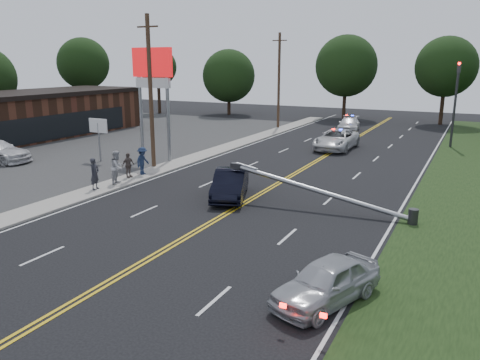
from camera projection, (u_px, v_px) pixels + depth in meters
The scene contains 23 objects.
ground at pixel (156, 255), 17.51m from camera, with size 120.00×120.00×0.00m, color black.
parking_lot at pixel (21, 159), 34.97m from camera, with size 25.00×60.00×0.01m, color #2D2D2D.
sidewalk at pixel (145, 174), 29.84m from camera, with size 1.80×70.00×0.12m, color gray.
centerline_yellow at pixel (265, 191), 26.14m from camera, with size 0.36×80.00×0.00m, color gold.
pylon_sign at pixel (153, 77), 32.76m from camera, with size 3.20×0.35×8.00m.
small_sign at pixel (98, 129), 33.48m from camera, with size 1.60×0.14×3.10m.
traffic_signal at pixel (456, 97), 38.71m from camera, with size 0.28×0.41×7.05m.
fallen_streetlight at pixel (328, 193), 22.34m from camera, with size 9.36×0.44×1.91m.
utility_pole_mid at pixel (151, 92), 30.69m from camera, with size 1.60×0.28×10.00m.
utility_pole_far at pixel (279, 81), 49.68m from camera, with size 1.60×0.28×10.00m.
tree_3 at pixel (83, 64), 59.24m from camera, with size 6.44×6.44×10.05m.
tree_4 at pixel (158, 67), 64.43m from camera, with size 5.17×5.17×8.96m.
tree_5 at pixel (229, 76), 63.06m from camera, with size 7.06×7.06×8.73m.
tree_6 at pixel (346, 66), 58.02m from camera, with size 7.59×7.59×10.33m.
tree_7 at pixel (446, 67), 52.50m from camera, with size 6.75×6.75×9.88m.
crashed_sedan at pixel (230, 184), 24.72m from camera, with size 1.60×4.58×1.51m, color black.
waiting_sedan at pixel (327, 281), 13.92m from camera, with size 1.58×3.93×1.34m, color #A7A9AF.
emergency_a at pixel (337, 139), 38.59m from camera, with size 2.69×5.84×1.62m, color silver.
emergency_b at pixel (349, 124), 48.69m from camera, with size 2.00×4.93×1.43m, color silver.
bystander_a at pixel (95, 174), 25.89m from camera, with size 0.65×0.42×1.77m, color #25252D.
bystander_b at pixel (117, 167), 27.16m from camera, with size 0.94×0.74×1.94m, color #AAAAAF.
bystander_c at pixel (143, 161), 29.36m from camera, with size 1.13×0.65×1.74m, color #1C2946.
bystander_d at pixel (128, 165), 28.62m from camera, with size 0.90×0.37×1.53m, color #5D504A.
Camera 1 is at (10.23, -13.07, 7.02)m, focal length 35.00 mm.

